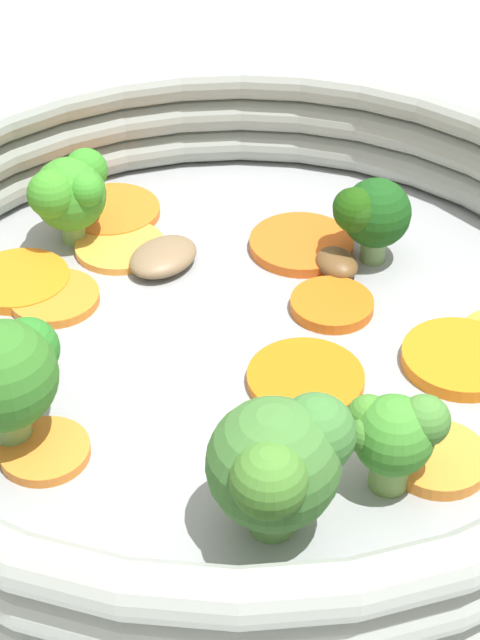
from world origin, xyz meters
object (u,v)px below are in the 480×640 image
(broccoli_floret_3, at_px, (70,192))
(mushroom_piece_0, at_px, (22,357))
(carrot_slice_0, at_px, (45,451))
(broccoli_floret_0, at_px, (0,373))
(carrot_slice_2, at_px, (19,281))
(carrot_slice_7, at_px, (305,378))
(carrot_slice_10, at_px, (301,244))
(broccoli_floret_1, at_px, (279,463))
(skillet, at_px, (240,360))
(carrot_slice_3, at_px, (437,459))
(mushroom_piece_1, at_px, (337,263))
(mushroom_piece_2, at_px, (163,257))
(carrot_slice_8, at_px, (111,211))
(carrot_slice_4, at_px, (120,247))
(broccoli_floret_4, at_px, (394,434))
(carrot_slice_6, at_px, (332,305))
(broccoli_floret_2, at_px, (368,213))
(carrot_slice_1, at_px, (460,359))
(carrot_slice_9, at_px, (54,298))

(broccoli_floret_3, bearing_deg, mushroom_piece_0, 61.83)
(carrot_slice_0, bearing_deg, broccoli_floret_0, -53.68)
(carrot_slice_0, bearing_deg, carrot_slice_2, -98.10)
(carrot_slice_7, xyz_separation_m, carrot_slice_10, (-0.04, -0.09, 0.00))
(carrot_slice_0, distance_m, broccoli_floret_1, 0.09)
(skillet, distance_m, carrot_slice_2, 0.11)
(carrot_slice_3, relative_size, mushroom_piece_0, 1.26)
(carrot_slice_0, distance_m, carrot_slice_3, 0.14)
(mushroom_piece_1, relative_size, mushroom_piece_2, 0.67)
(carrot_slice_0, distance_m, carrot_slice_8, 0.16)
(broccoli_floret_1, bearing_deg, skillet, -104.72)
(carrot_slice_4, bearing_deg, broccoli_floret_3, -40.23)
(broccoli_floret_1, bearing_deg, mushroom_piece_2, -95.24)
(carrot_slice_4, distance_m, broccoli_floret_4, 0.18)
(broccoli_floret_4, height_order, mushroom_piece_2, broccoli_floret_4)
(carrot_slice_6, height_order, carrot_slice_8, same)
(carrot_slice_7, relative_size, broccoli_floret_0, 0.89)
(carrot_slice_0, xyz_separation_m, broccoli_floret_3, (-0.05, -0.13, 0.02))
(carrot_slice_2, height_order, broccoli_floret_2, broccoli_floret_2)
(skillet, bearing_deg, carrot_slice_2, -46.81)
(carrot_slice_4, bearing_deg, carrot_slice_1, 128.08)
(carrot_slice_8, xyz_separation_m, carrot_slice_10, (-0.07, 0.06, 0.00))
(carrot_slice_2, xyz_separation_m, broccoli_floret_0, (0.02, 0.09, 0.03))
(skillet, distance_m, carrot_slice_1, 0.09)
(mushroom_piece_0, bearing_deg, broccoli_floret_1, 117.80)
(carrot_slice_6, bearing_deg, broccoli_floret_1, 55.36)
(carrot_slice_9, bearing_deg, carrot_slice_7, 131.13)
(carrot_slice_8, bearing_deg, broccoli_floret_0, 59.48)
(mushroom_piece_1, bearing_deg, carrot_slice_8, -46.96)
(carrot_slice_8, bearing_deg, carrot_slice_1, 121.14)
(carrot_slice_0, height_order, broccoli_floret_4, broccoli_floret_4)
(carrot_slice_1, bearing_deg, carrot_slice_4, -51.92)
(broccoli_floret_4, distance_m, mushroom_piece_2, 0.16)
(carrot_slice_3, relative_size, broccoli_floret_1, 0.71)
(carrot_slice_8, bearing_deg, broccoli_floret_3, 35.12)
(broccoli_floret_0, distance_m, mushroom_piece_2, 0.12)
(carrot_slice_10, bearing_deg, carrot_slice_1, 103.65)
(mushroom_piece_2, bearing_deg, carrot_slice_6, 134.24)
(carrot_slice_10, xyz_separation_m, mushroom_piece_2, (0.06, -0.01, 0.00))
(carrot_slice_8, bearing_deg, carrot_slice_0, 64.67)
(carrot_slice_4, bearing_deg, carrot_slice_8, -99.39)
(carrot_slice_10, bearing_deg, broccoli_floret_0, 25.74)
(skillet, relative_size, carrot_slice_0, 9.53)
(carrot_slice_0, bearing_deg, carrot_slice_10, -148.82)
(broccoli_floret_0, bearing_deg, skillet, -170.50)
(carrot_slice_3, relative_size, carrot_slice_8, 0.78)
(mushroom_piece_0, bearing_deg, mushroom_piece_1, -175.28)
(carrot_slice_2, height_order, mushroom_piece_0, mushroom_piece_0)
(carrot_slice_0, bearing_deg, carrot_slice_3, 155.97)
(carrot_slice_0, height_order, mushroom_piece_1, mushroom_piece_1)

